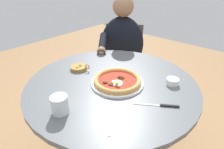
{
  "coord_description": "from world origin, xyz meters",
  "views": [
    {
      "loc": [
        0.69,
        0.6,
        1.3
      ],
      "look_at": [
        -0.03,
        -0.03,
        0.76
      ],
      "focal_mm": 29.92,
      "sensor_mm": 36.0,
      "label": 1
    }
  ],
  "objects_px": {
    "ramekin_capers": "(172,81)",
    "cafe_chair_diner": "(123,58)",
    "dining_table": "(112,104)",
    "steak_knife": "(163,105)",
    "fork_utensil": "(105,121)",
    "olive_pan": "(79,68)",
    "pizza_on_plate": "(117,81)",
    "water_glass": "(60,106)",
    "diner_person": "(121,64)"
  },
  "relations": [
    {
      "from": "dining_table",
      "to": "cafe_chair_diner",
      "type": "distance_m",
      "value": 0.86
    },
    {
      "from": "water_glass",
      "to": "diner_person",
      "type": "relative_size",
      "value": 0.08
    },
    {
      "from": "steak_knife",
      "to": "cafe_chair_diner",
      "type": "xyz_separation_m",
      "value": [
        -0.72,
        -0.8,
        -0.24
      ]
    },
    {
      "from": "pizza_on_plate",
      "to": "water_glass",
      "type": "distance_m",
      "value": 0.36
    },
    {
      "from": "ramekin_capers",
      "to": "fork_utensil",
      "type": "xyz_separation_m",
      "value": [
        0.47,
        -0.08,
        -0.02
      ]
    },
    {
      "from": "steak_knife",
      "to": "ramekin_capers",
      "type": "xyz_separation_m",
      "value": [
        -0.21,
        -0.05,
        0.02
      ]
    },
    {
      "from": "steak_knife",
      "to": "pizza_on_plate",
      "type": "bearing_deg",
      "value": -92.44
    },
    {
      "from": "steak_knife",
      "to": "olive_pan",
      "type": "distance_m",
      "value": 0.59
    },
    {
      "from": "steak_knife",
      "to": "fork_utensil",
      "type": "xyz_separation_m",
      "value": [
        0.26,
        -0.13,
        -0.0
      ]
    },
    {
      "from": "dining_table",
      "to": "steak_knife",
      "type": "distance_m",
      "value": 0.36
    },
    {
      "from": "water_glass",
      "to": "ramekin_capers",
      "type": "height_order",
      "value": "water_glass"
    },
    {
      "from": "steak_knife",
      "to": "cafe_chair_diner",
      "type": "bearing_deg",
      "value": -131.92
    },
    {
      "from": "cafe_chair_diner",
      "to": "diner_person",
      "type": "bearing_deg",
      "value": 32.92
    },
    {
      "from": "cafe_chair_diner",
      "to": "ramekin_capers",
      "type": "bearing_deg",
      "value": 55.75
    },
    {
      "from": "olive_pan",
      "to": "fork_utensil",
      "type": "bearing_deg",
      "value": 62.08
    },
    {
      "from": "fork_utensil",
      "to": "water_glass",
      "type": "bearing_deg",
      "value": -65.68
    },
    {
      "from": "diner_person",
      "to": "fork_utensil",
      "type": "bearing_deg",
      "value": 34.52
    },
    {
      "from": "fork_utensil",
      "to": "diner_person",
      "type": "distance_m",
      "value": 1.06
    },
    {
      "from": "pizza_on_plate",
      "to": "steak_knife",
      "type": "distance_m",
      "value": 0.29
    },
    {
      "from": "dining_table",
      "to": "olive_pan",
      "type": "height_order",
      "value": "olive_pan"
    },
    {
      "from": "dining_table",
      "to": "pizza_on_plate",
      "type": "distance_m",
      "value": 0.18
    },
    {
      "from": "pizza_on_plate",
      "to": "cafe_chair_diner",
      "type": "distance_m",
      "value": 0.9
    },
    {
      "from": "ramekin_capers",
      "to": "fork_utensil",
      "type": "height_order",
      "value": "ramekin_capers"
    },
    {
      "from": "ramekin_capers",
      "to": "cafe_chair_diner",
      "type": "xyz_separation_m",
      "value": [
        -0.51,
        -0.75,
        -0.25
      ]
    },
    {
      "from": "water_glass",
      "to": "ramekin_capers",
      "type": "xyz_separation_m",
      "value": [
        -0.55,
        0.27,
        -0.02
      ]
    },
    {
      "from": "olive_pan",
      "to": "fork_utensil",
      "type": "distance_m",
      "value": 0.52
    },
    {
      "from": "diner_person",
      "to": "olive_pan",
      "type": "bearing_deg",
      "value": 12.14
    },
    {
      "from": "pizza_on_plate",
      "to": "diner_person",
      "type": "distance_m",
      "value": 0.77
    },
    {
      "from": "olive_pan",
      "to": "cafe_chair_diner",
      "type": "distance_m",
      "value": 0.8
    },
    {
      "from": "pizza_on_plate",
      "to": "diner_person",
      "type": "height_order",
      "value": "diner_person"
    },
    {
      "from": "dining_table",
      "to": "pizza_on_plate",
      "type": "height_order",
      "value": "pizza_on_plate"
    },
    {
      "from": "water_glass",
      "to": "fork_utensil",
      "type": "height_order",
      "value": "water_glass"
    },
    {
      "from": "ramekin_capers",
      "to": "cafe_chair_diner",
      "type": "bearing_deg",
      "value": -124.25
    },
    {
      "from": "steak_knife",
      "to": "fork_utensil",
      "type": "relative_size",
      "value": 1.35
    },
    {
      "from": "olive_pan",
      "to": "diner_person",
      "type": "xyz_separation_m",
      "value": [
        -0.61,
        -0.13,
        -0.24
      ]
    },
    {
      "from": "dining_table",
      "to": "water_glass",
      "type": "distance_m",
      "value": 0.4
    },
    {
      "from": "ramekin_capers",
      "to": "olive_pan",
      "type": "relative_size",
      "value": 0.54
    },
    {
      "from": "ramekin_capers",
      "to": "cafe_chair_diner",
      "type": "distance_m",
      "value": 0.94
    },
    {
      "from": "pizza_on_plate",
      "to": "steak_knife",
      "type": "bearing_deg",
      "value": 87.56
    },
    {
      "from": "olive_pan",
      "to": "fork_utensil",
      "type": "xyz_separation_m",
      "value": [
        0.24,
        0.46,
        -0.01
      ]
    },
    {
      "from": "steak_knife",
      "to": "diner_person",
      "type": "relative_size",
      "value": 0.17
    },
    {
      "from": "steak_knife",
      "to": "cafe_chair_diner",
      "type": "height_order",
      "value": "cafe_chair_diner"
    },
    {
      "from": "water_glass",
      "to": "olive_pan",
      "type": "relative_size",
      "value": 0.67
    },
    {
      "from": "ramekin_capers",
      "to": "fork_utensil",
      "type": "distance_m",
      "value": 0.47
    },
    {
      "from": "dining_table",
      "to": "diner_person",
      "type": "height_order",
      "value": "diner_person"
    },
    {
      "from": "pizza_on_plate",
      "to": "diner_person",
      "type": "bearing_deg",
      "value": -143.65
    },
    {
      "from": "steak_knife",
      "to": "cafe_chair_diner",
      "type": "relative_size",
      "value": 0.22
    },
    {
      "from": "dining_table",
      "to": "pizza_on_plate",
      "type": "relative_size",
      "value": 3.29
    },
    {
      "from": "water_glass",
      "to": "diner_person",
      "type": "distance_m",
      "value": 1.06
    },
    {
      "from": "dining_table",
      "to": "water_glass",
      "type": "xyz_separation_m",
      "value": [
        0.35,
        0.0,
        0.2
      ]
    }
  ]
}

